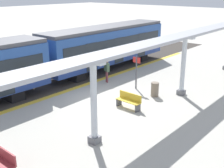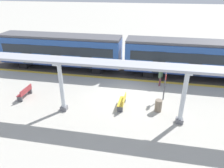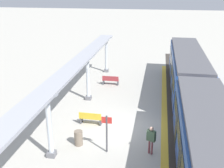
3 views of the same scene
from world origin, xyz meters
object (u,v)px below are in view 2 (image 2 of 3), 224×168
object	(u,v)px
canopy_pillar_third	(183,98)
trash_bin	(158,106)
canopy_pillar_second	(61,87)
train_near_carriage	(61,51)
train_far_carriage	(193,59)
platform_info_sign	(165,84)
passenger_waiting_near_edge	(161,75)
bench_near_end	(123,102)
bench_mid_platform	(25,92)

from	to	relation	value
canopy_pillar_third	trash_bin	xyz separation A→B (m)	(-1.11, -1.35, -1.42)
canopy_pillar_second	canopy_pillar_third	world-z (taller)	same
train_near_carriage	canopy_pillar_third	world-z (taller)	canopy_pillar_third
train_far_carriage	platform_info_sign	world-z (taller)	train_far_carriage
canopy_pillar_third	passenger_waiting_near_edge	world-z (taller)	canopy_pillar_third
platform_info_sign	passenger_waiting_near_edge	world-z (taller)	platform_info_sign
train_far_carriage	bench_near_end	size ratio (longest dim) A/B	8.29
canopy_pillar_second	passenger_waiting_near_edge	xyz separation A→B (m)	(-5.21, 6.73, -0.83)
train_near_carriage	trash_bin	bearing A→B (deg)	56.18
passenger_waiting_near_edge	platform_info_sign	bearing A→B (deg)	5.64
canopy_pillar_second	canopy_pillar_third	xyz separation A→B (m)	(0.00, 7.89, 0.00)
bench_mid_platform	platform_info_sign	size ratio (longest dim) A/B	0.68
bench_mid_platform	canopy_pillar_second	bearing A→B (deg)	72.83
bench_mid_platform	trash_bin	size ratio (longest dim) A/B	1.70
canopy_pillar_second	trash_bin	bearing A→B (deg)	99.61
train_near_carriage	platform_info_sign	distance (m)	11.52
train_near_carriage	bench_mid_platform	world-z (taller)	train_near_carriage
canopy_pillar_second	trash_bin	world-z (taller)	canopy_pillar_second
train_far_carriage	canopy_pillar_second	world-z (taller)	canopy_pillar_second
canopy_pillar_second	canopy_pillar_third	distance (m)	7.89
trash_bin	passenger_waiting_near_edge	distance (m)	4.15
train_near_carriage	canopy_pillar_second	size ratio (longest dim) A/B	3.41
canopy_pillar_third	platform_info_sign	world-z (taller)	canopy_pillar_third
train_far_carriage	bench_near_end	distance (m)	8.79
passenger_waiting_near_edge	canopy_pillar_second	bearing A→B (deg)	-52.23
bench_mid_platform	passenger_waiting_near_edge	size ratio (longest dim) A/B	0.91
canopy_pillar_second	passenger_waiting_near_edge	bearing A→B (deg)	127.77
platform_info_sign	passenger_waiting_near_edge	size ratio (longest dim) A/B	1.34
train_far_carriage	bench_mid_platform	xyz separation A→B (m)	(6.65, -13.33, -1.39)
canopy_pillar_second	bench_mid_platform	world-z (taller)	canopy_pillar_second
platform_info_sign	train_far_carriage	bearing A→B (deg)	151.47
trash_bin	train_near_carriage	bearing A→B (deg)	-123.82
bench_near_end	train_near_carriage	bearing A→B (deg)	-131.57
trash_bin	platform_info_sign	size ratio (longest dim) A/B	0.40
train_far_carriage	canopy_pillar_second	bearing A→B (deg)	-51.10
train_near_carriage	canopy_pillar_second	distance (m)	8.51
passenger_waiting_near_edge	bench_mid_platform	bearing A→B (deg)	-68.60
bench_mid_platform	canopy_pillar_third	bearing A→B (deg)	84.39
bench_near_end	canopy_pillar_third	bearing A→B (deg)	72.98
canopy_pillar_second	passenger_waiting_near_edge	distance (m)	8.55
canopy_pillar_second	platform_info_sign	distance (m)	7.54
bench_mid_platform	trash_bin	bearing A→B (deg)	89.84
train_far_carriage	train_near_carriage	bearing A→B (deg)	-90.00
train_far_carriage	bench_mid_platform	size ratio (longest dim) A/B	8.33
passenger_waiting_near_edge	bench_near_end	bearing A→B (deg)	-33.93
train_far_carriage	canopy_pillar_second	xyz separation A→B (m)	(7.79, -9.66, 0.03)
train_near_carriage	bench_mid_platform	distance (m)	6.80
canopy_pillar_third	trash_bin	distance (m)	2.25
train_near_carriage	train_far_carriage	world-z (taller)	same
trash_bin	passenger_waiting_near_edge	world-z (taller)	passenger_waiting_near_edge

